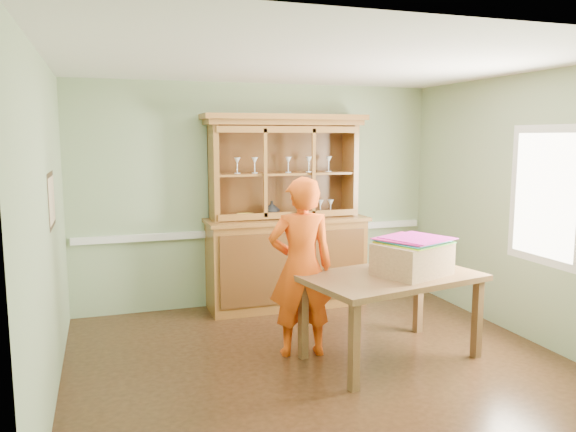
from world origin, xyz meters
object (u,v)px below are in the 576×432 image
object	(u,v)px
dining_table	(391,284)
china_hutch	(286,240)
cardboard_box	(412,259)
person	(301,267)

from	to	relation	value
dining_table	china_hutch	bearing A→B (deg)	90.79
dining_table	cardboard_box	bearing A→B (deg)	-28.74
cardboard_box	person	xyz separation A→B (m)	(-0.94, 0.40, -0.10)
person	dining_table	bearing A→B (deg)	164.40
china_hutch	person	size ratio (longest dim) A/B	1.37
china_hutch	cardboard_box	xyz separation A→B (m)	(0.59, -1.94, 0.13)
cardboard_box	person	bearing A→B (deg)	156.77
cardboard_box	person	distance (m)	1.03
china_hutch	dining_table	size ratio (longest dim) A/B	1.32
dining_table	cardboard_box	xyz separation A→B (m)	(0.18, -0.05, 0.24)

